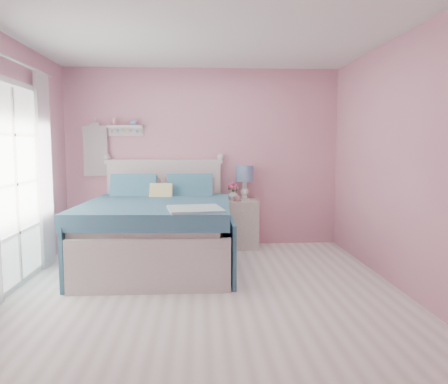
{
  "coord_description": "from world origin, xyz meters",
  "views": [
    {
      "loc": [
        -0.06,
        -4.23,
        1.49
      ],
      "look_at": [
        0.25,
        1.2,
        0.9
      ],
      "focal_mm": 35.0,
      "sensor_mm": 36.0,
      "label": 1
    }
  ],
  "objects": [
    {
      "name": "roses",
      "position": [
        0.42,
        2.01,
        0.9
      ],
      "size": [
        0.14,
        0.11,
        0.12
      ],
      "color": "#E24D84",
      "rests_on": "vase"
    },
    {
      "name": "teacup",
      "position": [
        0.47,
        1.86,
        0.74
      ],
      "size": [
        0.13,
        0.13,
        0.08
      ],
      "primitive_type": "imported",
      "rotation": [
        0.0,
        0.0,
        -0.33
      ],
      "color": "#CF8B96",
      "rests_on": "nightstand"
    },
    {
      "name": "floor",
      "position": [
        0.0,
        0.0,
        0.0
      ],
      "size": [
        4.5,
        4.5,
        0.0
      ],
      "primitive_type": "plane",
      "color": "silver",
      "rests_on": "ground"
    },
    {
      "name": "nightstand",
      "position": [
        0.54,
        1.99,
        0.35
      ],
      "size": [
        0.48,
        0.47,
        0.69
      ],
      "color": "beige",
      "rests_on": "floor"
    },
    {
      "name": "bed",
      "position": [
        -0.57,
        1.15,
        0.42
      ],
      "size": [
        1.83,
        2.24,
        1.28
      ],
      "rotation": [
        0.0,
        0.0,
        -0.05
      ],
      "color": "silver",
      "rests_on": "floor"
    },
    {
      "name": "vase",
      "position": [
        0.43,
        2.01,
        0.78
      ],
      "size": [
        0.18,
        0.18,
        0.16
      ],
      "primitive_type": "imported",
      "rotation": [
        0.0,
        0.0,
        -0.17
      ],
      "color": "silver",
      "rests_on": "nightstand"
    },
    {
      "name": "hanging_dress",
      "position": [
        -1.55,
        2.18,
        1.4
      ],
      "size": [
        0.34,
        0.03,
        0.72
      ],
      "primitive_type": "cube",
      "color": "white",
      "rests_on": "room_shell"
    },
    {
      "name": "wall_shelf",
      "position": [
        -1.12,
        2.19,
        1.73
      ],
      "size": [
        0.5,
        0.15,
        0.25
      ],
      "color": "silver",
      "rests_on": "room_shell"
    },
    {
      "name": "room_shell",
      "position": [
        0.0,
        0.0,
        1.58
      ],
      "size": [
        4.5,
        4.5,
        4.5
      ],
      "color": "pink",
      "rests_on": "floor"
    },
    {
      "name": "curtain_far",
      "position": [
        -1.92,
        1.14,
        1.18
      ],
      "size": [
        0.04,
        0.4,
        2.32
      ],
      "primitive_type": "cube",
      "color": "white",
      "rests_on": "floor"
    },
    {
      "name": "table_lamp",
      "position": [
        0.6,
        2.07,
        1.04
      ],
      "size": [
        0.25,
        0.25,
        0.49
      ],
      "color": "white",
      "rests_on": "nightstand"
    },
    {
      "name": "french_door",
      "position": [
        -1.97,
        0.4,
        1.07
      ],
      "size": [
        0.04,
        1.32,
        2.16
      ],
      "color": "silver",
      "rests_on": "floor"
    }
  ]
}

